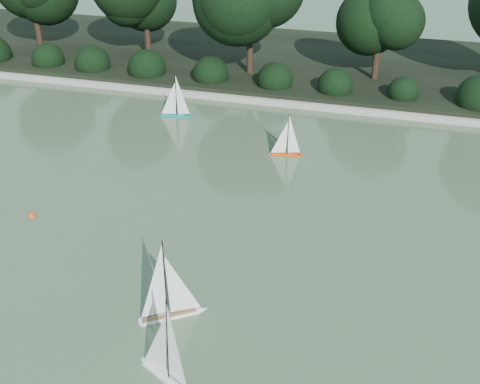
% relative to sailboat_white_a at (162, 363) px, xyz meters
% --- Properties ---
extents(ground, '(80.00, 80.00, 0.00)m').
position_rel_sailboat_white_a_xyz_m(ground, '(0.71, 2.01, -0.23)').
color(ground, '#3E5030').
rests_on(ground, ground).
extents(pond_coping, '(40.00, 0.35, 0.18)m').
position_rel_sailboat_white_a_xyz_m(pond_coping, '(0.71, 11.01, -0.14)').
color(pond_coping, gray).
rests_on(pond_coping, ground).
extents(far_bank, '(40.00, 8.00, 0.30)m').
position_rel_sailboat_white_a_xyz_m(far_bank, '(0.71, 15.01, -0.08)').
color(far_bank, black).
rests_on(far_bank, ground).
extents(tree_line, '(26.31, 3.93, 4.39)m').
position_rel_sailboat_white_a_xyz_m(tree_line, '(1.94, 13.44, 2.41)').
color(tree_line, black).
rests_on(tree_line, ground).
extents(shrub_hedge, '(29.10, 1.10, 1.10)m').
position_rel_sailboat_white_a_xyz_m(shrub_hedge, '(0.71, 11.91, 0.22)').
color(shrub_hedge, black).
rests_on(shrub_hedge, ground).
extents(sailboat_white_a, '(1.03, 0.62, 1.48)m').
position_rel_sailboat_white_a_xyz_m(sailboat_white_a, '(0.00, 0.00, 0.00)').
color(sailboat_white_a, white).
rests_on(sailboat_white_a, ground).
extents(sailboat_white_b, '(1.02, 0.78, 1.57)m').
position_rel_sailboat_white_a_xyz_m(sailboat_white_b, '(-0.31, 1.24, 0.01)').
color(sailboat_white_b, white).
rests_on(sailboat_white_b, ground).
extents(sailboat_orange, '(0.86, 0.29, 1.17)m').
position_rel_sailboat_white_a_xyz_m(sailboat_orange, '(0.04, 7.62, -0.05)').
color(sailboat_orange, '#EB4405').
rests_on(sailboat_orange, ground).
extents(sailboat_teal, '(0.99, 0.27, 1.35)m').
position_rel_sailboat_white_a_xyz_m(sailboat_teal, '(-3.54, 9.28, -0.02)').
color(sailboat_teal, '#0F8381').
rests_on(sailboat_teal, ground).
extents(race_buoy, '(0.15, 0.15, 0.15)m').
position_rel_sailboat_white_a_xyz_m(race_buoy, '(-4.28, 3.29, -0.23)').
color(race_buoy, '#DF430B').
rests_on(race_buoy, ground).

